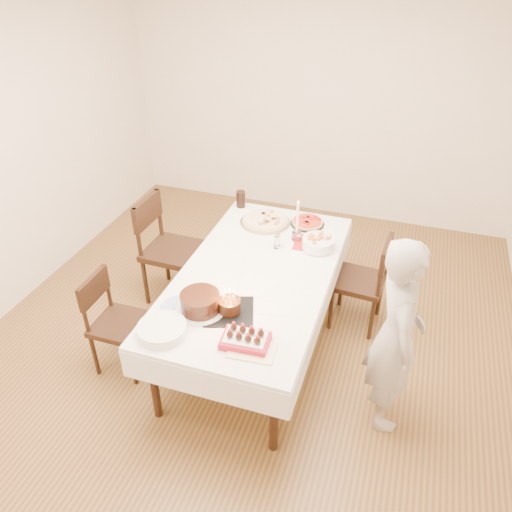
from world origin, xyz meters
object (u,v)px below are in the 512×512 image
(pizza_pepperoni, at_px, (307,222))
(layer_cake, at_px, (200,302))
(chair_left_savory, at_px, (173,251))
(cola_glass, at_px, (241,199))
(person, at_px, (396,336))
(chair_right_savory, at_px, (359,281))
(birthday_cake, at_px, (229,302))
(strawberry_box, at_px, (245,339))
(pasta_bowl, at_px, (318,243))
(pizza_white, at_px, (265,221))
(chair_left_dessert, at_px, (121,324))
(dining_table, at_px, (256,309))
(taper_candle, at_px, (297,220))

(pizza_pepperoni, xyz_separation_m, layer_cake, (-0.43, -1.41, 0.05))
(chair_left_savory, distance_m, cola_glass, 0.81)
(person, xyz_separation_m, layer_cake, (-1.33, -0.17, 0.08))
(chair_right_savory, relative_size, birthday_cake, 5.65)
(strawberry_box, bearing_deg, pasta_bowl, 81.25)
(pizza_white, distance_m, birthday_cake, 1.27)
(person, bearing_deg, layer_cake, 81.34)
(chair_left_savory, bearing_deg, birthday_cake, 136.70)
(chair_left_dessert, bearing_deg, pizza_white, -120.60)
(chair_right_savory, bearing_deg, chair_left_savory, -170.31)
(strawberry_box, bearing_deg, layer_cake, 152.00)
(birthday_cake, bearing_deg, cola_glass, 107.06)
(cola_glass, relative_size, layer_cake, 0.45)
(dining_table, relative_size, pasta_bowl, 7.91)
(pasta_bowl, bearing_deg, layer_cake, -120.02)
(cola_glass, relative_size, birthday_cake, 1.01)
(dining_table, height_order, pasta_bowl, pasta_bowl)
(dining_table, bearing_deg, pasta_bowl, 52.08)
(pasta_bowl, relative_size, strawberry_box, 0.88)
(chair_right_savory, xyz_separation_m, birthday_cake, (-0.77, -1.06, 0.39))
(person, bearing_deg, pasta_bowl, 23.41)
(chair_left_dessert, height_order, pizza_pepperoni, chair_left_dessert)
(person, xyz_separation_m, pizza_pepperoni, (-0.90, 1.24, 0.03))
(pasta_bowl, distance_m, layer_cake, 1.21)
(birthday_cake, bearing_deg, pasta_bowl, 67.84)
(person, bearing_deg, strawberry_box, 97.03)
(dining_table, height_order, birthday_cake, birthday_cake)
(person, relative_size, layer_cake, 4.20)
(layer_cake, bearing_deg, dining_table, 68.18)
(pizza_white, xyz_separation_m, cola_glass, (-0.32, 0.23, 0.06))
(chair_right_savory, bearing_deg, dining_table, -139.13)
(dining_table, height_order, chair_right_savory, chair_right_savory)
(chair_left_savory, xyz_separation_m, birthday_cake, (0.91, -0.90, 0.33))
(pizza_white, bearing_deg, chair_left_savory, -155.29)
(pizza_white, distance_m, taper_candle, 0.42)
(chair_left_savory, xyz_separation_m, pizza_pepperoni, (1.14, 0.46, 0.26))
(person, height_order, pasta_bowl, person)
(chair_right_savory, height_order, cola_glass, cola_glass)
(layer_cake, bearing_deg, pizza_white, 87.36)
(taper_candle, xyz_separation_m, birthday_cake, (-0.20, -1.08, -0.10))
(pizza_pepperoni, distance_m, layer_cake, 1.47)
(cola_glass, bearing_deg, birthday_cake, -72.94)
(chair_left_dessert, distance_m, pizza_pepperoni, 1.84)
(person, bearing_deg, taper_candle, 28.09)
(pizza_white, distance_m, layer_cake, 1.31)
(chair_left_savory, xyz_separation_m, layer_cake, (0.72, -0.95, 0.31))
(chair_right_savory, bearing_deg, chair_left_dessert, -142.04)
(chair_right_savory, bearing_deg, strawberry_box, -108.61)
(chair_left_savory, bearing_deg, chair_right_savory, -173.21)
(chair_left_savory, relative_size, birthday_cake, 6.44)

